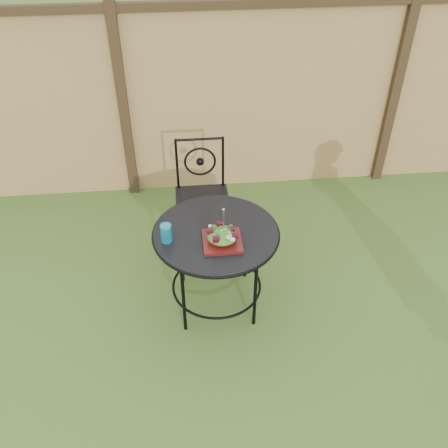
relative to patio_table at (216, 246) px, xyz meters
name	(u,v)px	position (x,y,z in m)	size (l,w,h in m)	color
ground	(301,347)	(0.58, -0.52, -0.59)	(60.00, 60.00, 0.00)	#244717
fence	(261,99)	(0.58, 1.68, 0.36)	(8.00, 0.12, 1.90)	tan
patio_table	(216,246)	(0.00, 0.00, 0.00)	(0.92, 0.92, 0.72)	black
patio_chair	(202,192)	(-0.05, 0.81, -0.08)	(0.46, 0.46, 0.95)	black
salad_plate	(222,241)	(0.03, -0.12, 0.15)	(0.27, 0.27, 0.02)	#3E080D
salad	(222,236)	(0.03, -0.12, 0.20)	(0.21, 0.21, 0.08)	#235614
fork	(224,221)	(0.04, -0.12, 0.33)	(0.01, 0.01, 0.18)	silver
drinking_glass	(166,233)	(-0.35, -0.06, 0.21)	(0.08, 0.08, 0.14)	#0B6883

